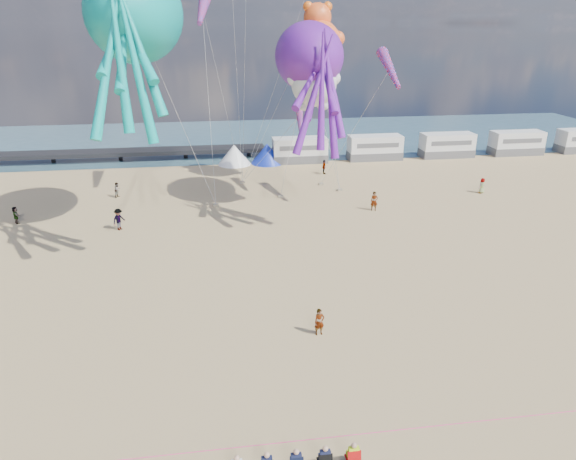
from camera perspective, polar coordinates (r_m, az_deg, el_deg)
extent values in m
plane|color=tan|center=(26.68, 2.52, -14.63)|extent=(120.00, 120.00, 0.00)
plane|color=#345564|center=(77.77, -4.97, 10.13)|extent=(120.00, 120.00, 0.00)
cube|color=black|center=(70.84, -27.82, 7.32)|extent=(60.00, 3.00, 0.50)
cube|color=silver|center=(63.51, 1.30, 8.88)|extent=(6.60, 2.50, 3.00)
cube|color=silver|center=(65.70, 9.61, 9.03)|extent=(6.60, 2.50, 3.00)
cube|color=silver|center=(69.14, 17.24, 8.99)|extent=(6.60, 2.50, 3.00)
cube|color=silver|center=(73.65, 24.04, 8.84)|extent=(6.60, 2.50, 3.00)
cone|color=white|center=(62.80, -6.00, 8.33)|extent=(4.00, 4.00, 2.40)
cone|color=#1933CC|center=(63.06, -2.33, 8.49)|extent=(4.00, 4.00, 2.40)
cylinder|color=#F2338C|center=(22.94, 4.96, -21.95)|extent=(34.00, 0.03, 0.03)
imported|color=tan|center=(28.46, 3.51, -10.16)|extent=(0.62, 0.46, 1.57)
imported|color=#7F6659|center=(55.24, 20.76, 4.64)|extent=(0.65, 0.55, 1.53)
imported|color=#7F6659|center=(53.08, -18.41, 4.25)|extent=(0.74, 0.86, 1.49)
imported|color=#7F6659|center=(44.45, -18.28, 1.13)|extent=(1.10, 1.13, 1.83)
imported|color=#7F6659|center=(58.56, 4.03, 6.99)|extent=(0.66, 1.07, 1.60)
imported|color=#7F6659|center=(49.48, -28.01, 1.49)|extent=(0.77, 0.93, 1.48)
imported|color=#7F6659|center=(47.30, 9.55, 3.17)|extent=(1.72, 0.79, 1.78)
cube|color=gray|center=(48.50, -8.01, 2.77)|extent=(0.50, 0.35, 0.22)
cube|color=gray|center=(50.50, -0.82, 3.76)|extent=(0.50, 0.35, 0.22)
cube|color=gray|center=(52.74, 5.77, 4.45)|extent=(0.50, 0.35, 0.22)
cube|color=gray|center=(54.61, 3.68, 5.14)|extent=(0.50, 0.35, 0.22)
cube|color=gray|center=(55.23, -5.08, 5.29)|extent=(0.50, 0.35, 0.22)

